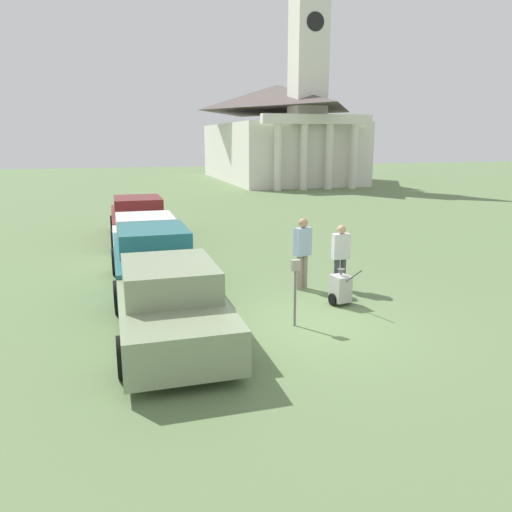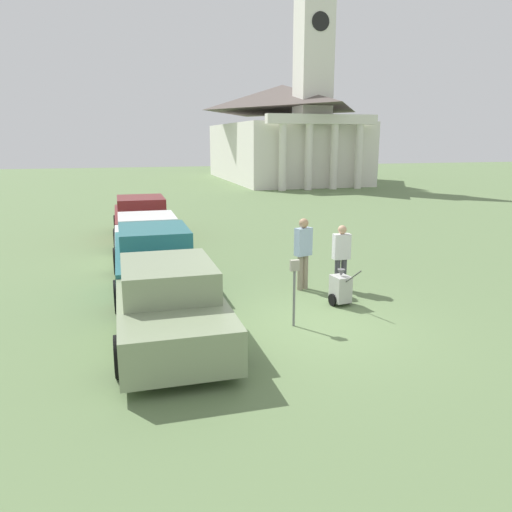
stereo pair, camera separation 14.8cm
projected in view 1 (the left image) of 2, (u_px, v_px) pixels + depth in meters
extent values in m
plane|color=#607A4C|center=(308.00, 325.00, 10.24)|extent=(120.00, 120.00, 0.00)
cube|color=gray|center=(169.00, 308.00, 9.59)|extent=(1.89, 5.02, 0.74)
cube|color=gray|center=(169.00, 278.00, 9.25)|extent=(1.66, 2.11, 0.57)
cylinder|color=black|center=(118.00, 298.00, 10.84)|extent=(0.18, 0.69, 0.69)
cylinder|color=black|center=(202.00, 291.00, 11.34)|extent=(0.18, 0.69, 0.69)
cylinder|color=black|center=(123.00, 357.00, 7.93)|extent=(0.18, 0.69, 0.69)
cylinder|color=black|center=(235.00, 344.00, 8.44)|extent=(0.18, 0.69, 0.69)
cube|color=#23666B|center=(154.00, 264.00, 12.78)|extent=(1.91, 4.98, 0.84)
cube|color=#23666B|center=(153.00, 239.00, 12.44)|extent=(1.68, 2.09, 0.56)
cylinder|color=black|center=(116.00, 263.00, 14.03)|extent=(0.18, 0.65, 0.65)
cylinder|color=black|center=(182.00, 258.00, 14.54)|extent=(0.18, 0.65, 0.65)
cylinder|color=black|center=(118.00, 295.00, 11.15)|extent=(0.18, 0.65, 0.65)
cylinder|color=black|center=(200.00, 288.00, 11.66)|extent=(0.18, 0.65, 0.65)
cube|color=silver|center=(145.00, 242.00, 15.53)|extent=(1.93, 4.78, 0.77)
cube|color=silver|center=(145.00, 223.00, 15.21)|extent=(1.70, 2.01, 0.46)
cylinder|color=black|center=(114.00, 241.00, 16.71)|extent=(0.18, 0.76, 0.76)
cylinder|color=black|center=(170.00, 238.00, 17.22)|extent=(0.18, 0.76, 0.76)
cylinder|color=black|center=(115.00, 261.00, 13.94)|extent=(0.18, 0.76, 0.76)
cylinder|color=black|center=(183.00, 257.00, 14.45)|extent=(0.18, 0.76, 0.76)
cube|color=maroon|center=(139.00, 223.00, 18.94)|extent=(1.93, 5.14, 0.81)
cube|color=maroon|center=(138.00, 205.00, 18.59)|extent=(1.70, 2.16, 0.60)
cylinder|color=black|center=(113.00, 224.00, 20.23)|extent=(0.18, 0.70, 0.70)
cylinder|color=black|center=(160.00, 222.00, 20.75)|extent=(0.18, 0.70, 0.70)
cylinder|color=black|center=(114.00, 239.00, 17.26)|extent=(0.18, 0.70, 0.70)
cylinder|color=black|center=(169.00, 236.00, 17.77)|extent=(0.18, 0.70, 0.70)
cylinder|color=slate|center=(295.00, 298.00, 10.06)|extent=(0.05, 0.05, 1.17)
cube|color=gray|center=(296.00, 265.00, 9.90)|extent=(0.18, 0.09, 0.22)
cylinder|color=gray|center=(305.00, 272.00, 12.63)|extent=(0.14, 0.14, 0.88)
cylinder|color=gray|center=(299.00, 273.00, 12.54)|extent=(0.14, 0.14, 0.88)
cube|color=#99B2CC|center=(303.00, 242.00, 12.40)|extent=(0.47, 0.35, 0.70)
sphere|color=tan|center=(303.00, 223.00, 12.30)|extent=(0.24, 0.24, 0.24)
cylinder|color=#3F3F47|center=(343.00, 274.00, 12.58)|extent=(0.14, 0.14, 0.80)
cylinder|color=#3F3F47|center=(337.00, 274.00, 12.54)|extent=(0.14, 0.14, 0.80)
cube|color=silver|center=(341.00, 246.00, 12.39)|extent=(0.43, 0.24, 0.63)
sphere|color=tan|center=(342.00, 229.00, 12.30)|extent=(0.22, 0.22, 0.22)
cube|color=#B2B2AD|center=(340.00, 288.00, 11.43)|extent=(0.42, 0.48, 0.60)
cone|color=#59595B|center=(341.00, 272.00, 11.34)|extent=(0.18, 0.18, 0.16)
cylinder|color=#4C4C4C|center=(353.00, 277.00, 10.92)|extent=(0.11, 0.59, 0.43)
cylinder|color=black|center=(332.00, 300.00, 11.40)|extent=(0.09, 0.28, 0.28)
cylinder|color=black|center=(348.00, 297.00, 11.56)|extent=(0.09, 0.28, 0.28)
cube|color=silver|center=(276.00, 152.00, 45.63)|extent=(10.06, 17.54, 5.00)
pyramid|color=#564C47|center=(277.00, 98.00, 44.54)|extent=(10.26, 17.90, 2.25)
cylinder|color=silver|center=(278.00, 158.00, 36.08)|extent=(0.56, 0.56, 4.75)
cylinder|color=silver|center=(304.00, 157.00, 36.63)|extent=(0.56, 0.56, 4.75)
cylinder|color=silver|center=(329.00, 157.00, 37.17)|extent=(0.56, 0.56, 4.75)
cylinder|color=silver|center=(353.00, 157.00, 37.72)|extent=(0.56, 0.56, 4.75)
cube|color=silver|center=(318.00, 119.00, 36.28)|extent=(8.55, 0.70, 0.70)
cube|color=silver|center=(308.00, 61.00, 37.25)|extent=(2.40, 2.40, 8.80)
cylinder|color=black|center=(315.00, 21.00, 35.54)|extent=(1.32, 0.06, 1.32)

